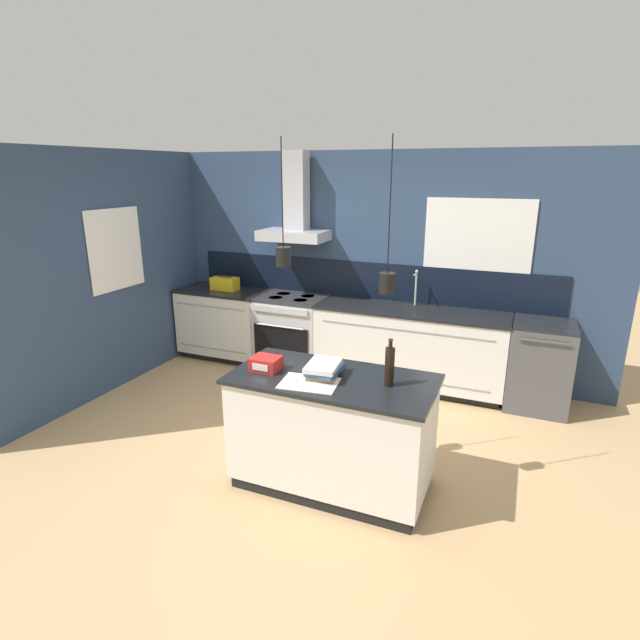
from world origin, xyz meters
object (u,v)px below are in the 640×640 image
at_px(book_stack, 324,369).
at_px(bottle_on_island, 390,366).
at_px(red_supply_box, 266,363).
at_px(oven_range, 292,332).
at_px(yellow_toolbox, 225,284).
at_px(dishwasher, 539,365).

bearing_deg(book_stack, bottle_on_island, 3.91).
bearing_deg(red_supply_box, oven_range, 111.04).
bearing_deg(red_supply_box, book_stack, 5.89).
height_order(oven_range, bottle_on_island, bottle_on_island).
xyz_separation_m(oven_range, book_stack, (1.28, -2.10, 0.51)).
bearing_deg(bottle_on_island, yellow_toolbox, 142.71).
distance_m(dishwasher, book_stack, 2.65).
xyz_separation_m(dishwasher, red_supply_box, (-1.99, -2.15, 0.51)).
bearing_deg(yellow_toolbox, book_stack, -43.29).
height_order(dishwasher, book_stack, book_stack).
relative_size(bottle_on_island, red_supply_box, 1.60).
height_order(oven_range, book_stack, book_stack).
xyz_separation_m(dishwasher, book_stack, (-1.54, -2.10, 0.51)).
bearing_deg(red_supply_box, dishwasher, 47.17).
xyz_separation_m(bottle_on_island, yellow_toolbox, (-2.72, 2.07, -0.07)).
height_order(oven_range, yellow_toolbox, yellow_toolbox).
relative_size(book_stack, yellow_toolbox, 0.99).
relative_size(book_stack, red_supply_box, 1.55).
height_order(red_supply_box, yellow_toolbox, yellow_toolbox).
relative_size(oven_range, dishwasher, 1.00).
xyz_separation_m(bottle_on_island, book_stack, (-0.49, -0.03, -0.09)).
bearing_deg(book_stack, yellow_toolbox, 136.71).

